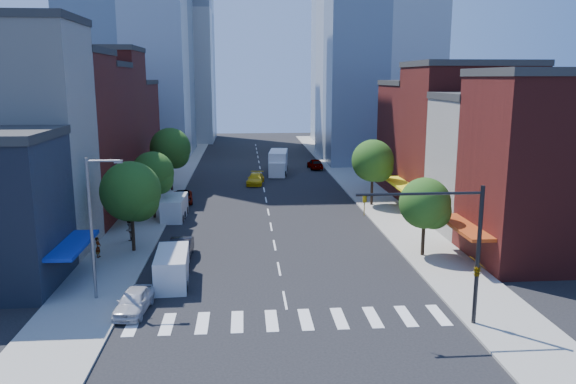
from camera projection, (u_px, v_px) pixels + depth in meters
name	position (u px, v px, depth m)	size (l,w,h in m)	color
ground	(285.00, 300.00, 35.72)	(220.00, 220.00, 0.00)	black
sidewalk_left	(168.00, 185.00, 73.81)	(5.00, 120.00, 0.15)	gray
sidewalk_right	(355.00, 182.00, 75.74)	(5.00, 120.00, 0.15)	gray
crosswalk	(289.00, 320.00, 32.79)	(19.00, 3.00, 0.01)	silver
bldg_left_1	(7.00, 141.00, 44.02)	(12.00, 8.00, 18.00)	beige
bldg_left_2	(46.00, 142.00, 52.53)	(12.00, 9.00, 16.00)	#591815
bldg_left_3	(73.00, 138.00, 60.93)	(12.00, 8.00, 15.00)	#551815
bldg_left_4	(93.00, 122.00, 69.03)	(12.00, 9.00, 17.00)	#591815
bldg_left_5	(111.00, 131.00, 78.71)	(12.00, 10.00, 13.00)	#551815
bldg_right_0	(556.00, 171.00, 42.28)	(12.00, 9.00, 14.00)	#551815
bldg_right_1	(504.00, 167.00, 50.79)	(12.00, 8.00, 12.00)	beige
bldg_right_2	(466.00, 139.00, 59.28)	(12.00, 10.00, 15.00)	#591815
bldg_right_3	(434.00, 139.00, 69.24)	(12.00, 10.00, 13.00)	#551815
tower_far_w	(170.00, 11.00, 121.51)	(18.00, 18.00, 56.00)	#9EA5AD
traffic_signal	(468.00, 256.00, 31.26)	(7.24, 2.24, 8.00)	black
streetlight	(94.00, 220.00, 34.73)	(2.25, 0.25, 9.00)	slate
tree_left_near	(133.00, 194.00, 44.54)	(4.80, 4.80, 7.30)	black
tree_left_mid	(154.00, 175.00, 55.35)	(4.20, 4.20, 6.65)	black
tree_left_far	(172.00, 150.00, 68.89)	(5.00, 5.00, 7.75)	black
tree_right_near	(427.00, 205.00, 43.52)	(4.00, 4.00, 6.20)	black
tree_right_far	(374.00, 162.00, 60.96)	(4.60, 4.60, 7.20)	black
parked_car_front	(134.00, 301.00, 33.75)	(1.69, 4.21, 1.43)	silver
parked_car_second	(181.00, 249.00, 43.73)	(1.65, 4.73, 1.56)	black
parked_car_third	(182.00, 197.00, 63.45)	(2.20, 4.77, 1.33)	#999999
parked_car_rear	(176.00, 209.00, 57.49)	(2.07, 5.08, 1.47)	black
cargo_van_near	(172.00, 268.00, 38.34)	(2.40, 5.38, 2.25)	silver
cargo_van_far	(174.00, 208.00, 56.13)	(2.27, 5.31, 2.24)	silver
taxi	(255.00, 179.00, 74.37)	(2.05, 5.04, 1.46)	#E1B50B
traffic_car_oncoming	(277.00, 164.00, 87.45)	(1.50, 4.29, 1.41)	black
traffic_car_far	(315.00, 164.00, 86.92)	(1.90, 4.73, 1.61)	#999999
box_truck	(278.00, 163.00, 82.28)	(3.33, 8.50, 3.34)	silver
pedestrian_near	(98.00, 247.00, 43.65)	(0.59, 0.39, 1.61)	#999999
pedestrian_far	(129.00, 230.00, 48.16)	(0.87, 0.68, 1.79)	#999999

